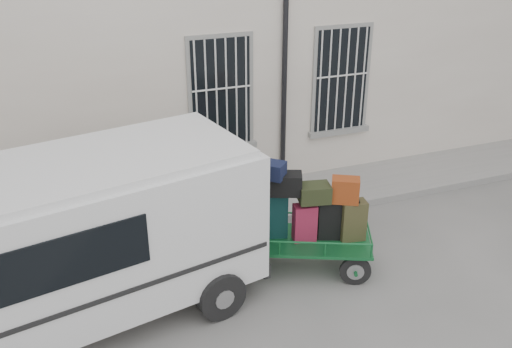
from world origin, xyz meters
name	(u,v)px	position (x,y,z in m)	size (l,w,h in m)	color
ground	(298,263)	(0.00, 0.00, 0.00)	(80.00, 80.00, 0.00)	slate
building	(204,30)	(0.00, 5.50, 3.00)	(24.00, 5.15, 6.00)	beige
sidewalk	(254,203)	(0.00, 2.20, 0.07)	(24.00, 1.70, 0.15)	gray
luggage_cart	(296,217)	(-0.10, -0.10, 1.00)	(2.67, 1.87, 2.01)	black
van	(82,234)	(-3.47, -0.19, 1.45)	(5.35, 3.08, 2.54)	white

